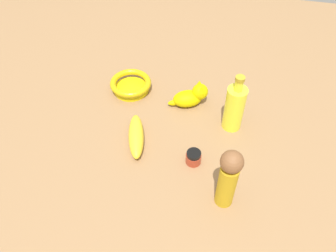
% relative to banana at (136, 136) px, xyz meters
% --- Properties ---
extents(ground, '(2.00, 2.00, 0.00)m').
position_rel_banana_xyz_m(ground, '(0.03, -0.09, -0.02)').
color(ground, '#936D47').
extents(banana, '(0.18, 0.09, 0.05)m').
position_rel_banana_xyz_m(banana, '(0.00, 0.00, 0.00)').
color(banana, yellow).
rests_on(banana, ground).
extents(person_figure_adult, '(0.06, 0.06, 0.21)m').
position_rel_banana_xyz_m(person_figure_adult, '(-0.16, -0.29, 0.09)').
color(person_figure_adult, gold).
rests_on(person_figure_adult, ground).
extents(cat_figurine, '(0.10, 0.13, 0.09)m').
position_rel_banana_xyz_m(cat_figurine, '(0.20, -0.14, 0.01)').
color(cat_figurine, '#D3C605').
rests_on(cat_figurine, ground).
extents(bottle_tall, '(0.06, 0.06, 0.21)m').
position_rel_banana_xyz_m(bottle_tall, '(0.13, -0.29, 0.06)').
color(bottle_tall, yellow).
rests_on(bottle_tall, ground).
extents(bowl, '(0.15, 0.15, 0.04)m').
position_rel_banana_xyz_m(bowl, '(0.23, 0.08, 0.00)').
color(bowl, yellow).
rests_on(bowl, ground).
extents(nail_polish_jar, '(0.05, 0.05, 0.04)m').
position_rel_banana_xyz_m(nail_polish_jar, '(-0.04, -0.19, -0.00)').
color(nail_polish_jar, '#A63621').
rests_on(nail_polish_jar, ground).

